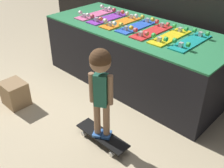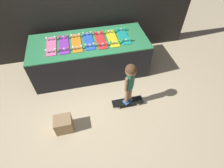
{
  "view_description": "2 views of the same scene",
  "coord_description": "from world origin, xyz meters",
  "views": [
    {
      "loc": [
        1.99,
        -1.86,
        1.92
      ],
      "look_at": [
        0.31,
        -0.12,
        0.42
      ],
      "focal_mm": 42.0,
      "sensor_mm": 36.0,
      "label": 1
    },
    {
      "loc": [
        -0.21,
        -2.45,
        2.87
      ],
      "look_at": [
        0.29,
        -0.26,
        0.4
      ],
      "focal_mm": 28.0,
      "sensor_mm": 36.0,
      "label": 2
    }
  ],
  "objects": [
    {
      "name": "ground_plane",
      "position": [
        0.0,
        0.0,
        0.0
      ],
      "size": [
        16.0,
        16.0,
        0.0
      ],
      "primitive_type": "plane",
      "color": "beige"
    },
    {
      "name": "display_rack",
      "position": [
        0.0,
        0.66,
        0.4
      ],
      "size": [
        2.47,
        1.03,
        0.79
      ],
      "color": "black",
      "rests_on": "ground_plane"
    },
    {
      "name": "skateboard_pink_on_rack",
      "position": [
        -0.75,
        0.65,
        0.81
      ],
      "size": [
        0.19,
        0.64,
        0.09
      ],
      "color": "pink",
      "rests_on": "display_rack"
    },
    {
      "name": "skateboard_purple_on_rack",
      "position": [
        -0.5,
        0.64,
        0.81
      ],
      "size": [
        0.19,
        0.64,
        0.09
      ],
      "color": "purple",
      "rests_on": "display_rack"
    },
    {
      "name": "skateboard_orange_on_rack",
      "position": [
        -0.25,
        0.64,
        0.81
      ],
      "size": [
        0.19,
        0.64,
        0.09
      ],
      "color": "orange",
      "rests_on": "display_rack"
    },
    {
      "name": "skateboard_blue_on_rack",
      "position": [
        0.0,
        0.66,
        0.81
      ],
      "size": [
        0.19,
        0.64,
        0.09
      ],
      "color": "blue",
      "rests_on": "display_rack"
    },
    {
      "name": "skateboard_red_on_rack",
      "position": [
        0.25,
        0.64,
        0.81
      ],
      "size": [
        0.19,
        0.64,
        0.09
      ],
      "color": "red",
      "rests_on": "display_rack"
    },
    {
      "name": "skateboard_yellow_on_rack",
      "position": [
        0.5,
        0.65,
        0.81
      ],
      "size": [
        0.19,
        0.64,
        0.09
      ],
      "color": "yellow",
      "rests_on": "display_rack"
    },
    {
      "name": "skateboard_teal_on_rack",
      "position": [
        0.75,
        0.68,
        0.81
      ],
      "size": [
        0.19,
        0.64,
        0.09
      ],
      "color": "teal",
      "rests_on": "display_rack"
    },
    {
      "name": "skateboard_on_floor",
      "position": [
        0.55,
        -0.5,
        0.07
      ],
      "size": [
        0.61,
        0.18,
        0.09
      ],
      "color": "black",
      "rests_on": "ground_plane"
    },
    {
      "name": "child",
      "position": [
        0.55,
        -0.5,
        0.75
      ],
      "size": [
        0.21,
        0.19,
        0.94
      ],
      "rotation": [
        0.0,
        0.0,
        0.51
      ],
      "color": "#3870C6",
      "rests_on": "skateboard_on_floor"
    },
    {
      "name": "storage_box",
      "position": [
        -0.69,
        -0.77,
        0.15
      ],
      "size": [
        0.3,
        0.25,
        0.3
      ],
      "color": "#A37F56",
      "rests_on": "ground_plane"
    }
  ]
}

